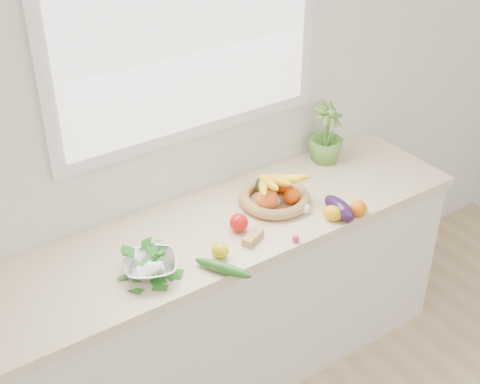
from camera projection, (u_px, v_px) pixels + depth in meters
back_wall at (189, 105)px, 2.91m from camera, size 4.50×0.02×2.70m
counter_cabinet at (229, 302)px, 3.19m from camera, size 2.20×0.58×0.86m
countertop at (228, 226)px, 2.95m from camera, size 2.24×0.62×0.04m
window_frame at (187, 15)px, 2.68m from camera, size 1.30×0.03×1.10m
window_pane at (190, 17)px, 2.67m from camera, size 1.18×0.01×0.98m
orange_loose at (358, 208)px, 2.97m from camera, size 0.09×0.09×0.07m
lemon_a at (220, 250)px, 2.72m from camera, size 0.08×0.09×0.06m
lemon_b at (361, 209)px, 2.98m from camera, size 0.06×0.07×0.05m
lemon_c at (333, 213)px, 2.94m from camera, size 0.10×0.11×0.07m
apple at (239, 223)px, 2.87m from camera, size 0.11×0.11×0.08m
ginger at (253, 238)px, 2.82m from camera, size 0.12×0.09×0.04m
garlic_a at (298, 197)px, 3.07m from camera, size 0.06×0.06×0.04m
garlic_b at (275, 201)px, 3.04m from camera, size 0.07×0.07×0.04m
garlic_c at (305, 209)px, 2.99m from camera, size 0.07×0.07×0.05m
eggplant at (339, 208)px, 2.96m from camera, size 0.09×0.20×0.08m
cucumber at (223, 268)px, 2.64m from camera, size 0.17×0.24×0.05m
radish at (296, 239)px, 2.81m from camera, size 0.03×0.03×0.03m
potted_herb at (326, 134)px, 3.33m from camera, size 0.23×0.23×0.32m
fruit_basket at (274, 194)px, 3.04m from camera, size 0.36×0.36×0.18m
colander_with_spinach at (150, 262)px, 2.61m from camera, size 0.28×0.28×0.11m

